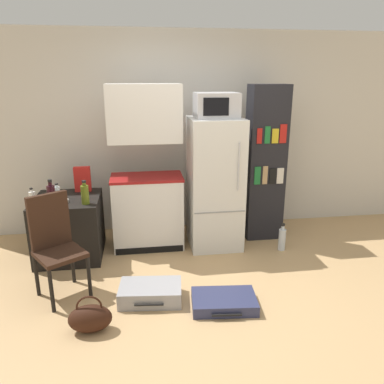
{
  "coord_description": "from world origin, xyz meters",
  "views": [
    {
      "loc": [
        -0.65,
        -2.99,
        2.04
      ],
      "look_at": [
        -0.09,
        0.85,
        0.84
      ],
      "focal_mm": 35.0,
      "sensor_mm": 36.0,
      "label": 1
    }
  ],
  "objects_px": {
    "kitchen_hutch": "(147,176)",
    "suitcase_small_flat": "(224,302)",
    "suitcase_large_flat": "(151,293)",
    "cereal_box": "(83,179)",
    "refrigerator": "(215,184)",
    "microwave": "(216,105)",
    "bottle_olive_oil": "(85,194)",
    "water_bottle_front": "(282,239)",
    "side_table": "(69,227)",
    "bottle_wine_dark": "(51,196)",
    "handbag": "(90,318)",
    "bookshelf": "(265,164)",
    "bottle_clear_short": "(57,193)",
    "bottle_milk_white": "(32,199)",
    "bowl": "(63,201)",
    "chair": "(55,239)"
  },
  "relations": [
    {
      "from": "bottle_clear_short",
      "to": "cereal_box",
      "type": "height_order",
      "value": "cereal_box"
    },
    {
      "from": "bookshelf",
      "to": "bottle_milk_white",
      "type": "xyz_separation_m",
      "value": [
        -2.72,
        -0.47,
        -0.18
      ]
    },
    {
      "from": "kitchen_hutch",
      "to": "bottle_clear_short",
      "type": "bearing_deg",
      "value": -169.79
    },
    {
      "from": "side_table",
      "to": "microwave",
      "type": "height_order",
      "value": "microwave"
    },
    {
      "from": "cereal_box",
      "to": "water_bottle_front",
      "type": "bearing_deg",
      "value": -11.72
    },
    {
      "from": "kitchen_hutch",
      "to": "bottle_wine_dark",
      "type": "bearing_deg",
      "value": -155.24
    },
    {
      "from": "cereal_box",
      "to": "refrigerator",
      "type": "bearing_deg",
      "value": -6.9
    },
    {
      "from": "bottle_clear_short",
      "to": "bowl",
      "type": "relative_size",
      "value": 1.55
    },
    {
      "from": "bottle_milk_white",
      "to": "cereal_box",
      "type": "height_order",
      "value": "cereal_box"
    },
    {
      "from": "bottle_clear_short",
      "to": "suitcase_small_flat",
      "type": "height_order",
      "value": "bottle_clear_short"
    },
    {
      "from": "bottle_clear_short",
      "to": "bookshelf",
      "type": "bearing_deg",
      "value": 6.02
    },
    {
      "from": "kitchen_hutch",
      "to": "suitcase_small_flat",
      "type": "height_order",
      "value": "kitchen_hutch"
    },
    {
      "from": "microwave",
      "to": "water_bottle_front",
      "type": "bearing_deg",
      "value": -20.76
    },
    {
      "from": "bottle_clear_short",
      "to": "suitcase_large_flat",
      "type": "bearing_deg",
      "value": -47.08
    },
    {
      "from": "refrigerator",
      "to": "cereal_box",
      "type": "height_order",
      "value": "refrigerator"
    },
    {
      "from": "microwave",
      "to": "bottle_wine_dark",
      "type": "height_order",
      "value": "microwave"
    },
    {
      "from": "suitcase_small_flat",
      "to": "side_table",
      "type": "bearing_deg",
      "value": 145.95
    },
    {
      "from": "bowl",
      "to": "chair",
      "type": "xyz_separation_m",
      "value": [
        0.03,
        -0.67,
        -0.15
      ]
    },
    {
      "from": "bottle_olive_oil",
      "to": "suitcase_small_flat",
      "type": "bearing_deg",
      "value": -39.0
    },
    {
      "from": "bookshelf",
      "to": "bowl",
      "type": "distance_m",
      "value": 2.47
    },
    {
      "from": "kitchen_hutch",
      "to": "bottle_olive_oil",
      "type": "distance_m",
      "value": 0.78
    },
    {
      "from": "microwave",
      "to": "suitcase_small_flat",
      "type": "height_order",
      "value": "microwave"
    },
    {
      "from": "bottle_olive_oil",
      "to": "bottle_clear_short",
      "type": "xyz_separation_m",
      "value": [
        -0.33,
        0.19,
        -0.03
      ]
    },
    {
      "from": "bottle_clear_short",
      "to": "water_bottle_front",
      "type": "xyz_separation_m",
      "value": [
        2.61,
        -0.19,
        -0.65
      ]
    },
    {
      "from": "kitchen_hutch",
      "to": "bowl",
      "type": "distance_m",
      "value": 0.99
    },
    {
      "from": "chair",
      "to": "kitchen_hutch",
      "type": "bearing_deg",
      "value": 13.21
    },
    {
      "from": "suitcase_large_flat",
      "to": "water_bottle_front",
      "type": "height_order",
      "value": "water_bottle_front"
    },
    {
      "from": "bottle_wine_dark",
      "to": "handbag",
      "type": "distance_m",
      "value": 1.43
    },
    {
      "from": "handbag",
      "to": "water_bottle_front",
      "type": "bearing_deg",
      "value": 30.04
    },
    {
      "from": "bottle_milk_white",
      "to": "water_bottle_front",
      "type": "distance_m",
      "value": 2.9
    },
    {
      "from": "suitcase_large_flat",
      "to": "bookshelf",
      "type": "bearing_deg",
      "value": 46.95
    },
    {
      "from": "handbag",
      "to": "cereal_box",
      "type": "bearing_deg",
      "value": 97.33
    },
    {
      "from": "microwave",
      "to": "suitcase_small_flat",
      "type": "relative_size",
      "value": 0.78
    },
    {
      "from": "bottle_clear_short",
      "to": "side_table",
      "type": "bearing_deg",
      "value": 25.19
    },
    {
      "from": "bowl",
      "to": "refrigerator",
      "type": "bearing_deg",
      "value": 7.05
    },
    {
      "from": "side_table",
      "to": "refrigerator",
      "type": "relative_size",
      "value": 0.48
    },
    {
      "from": "cereal_box",
      "to": "suitcase_large_flat",
      "type": "xyz_separation_m",
      "value": [
        0.73,
        -1.35,
        -0.78
      ]
    },
    {
      "from": "side_table",
      "to": "bottle_olive_oil",
      "type": "relative_size",
      "value": 2.9
    },
    {
      "from": "microwave",
      "to": "bottle_olive_oil",
      "type": "xyz_separation_m",
      "value": [
        -1.5,
        -0.3,
        -0.9
      ]
    },
    {
      "from": "bottle_clear_short",
      "to": "bottle_milk_white",
      "type": "bearing_deg",
      "value": -135.95
    },
    {
      "from": "bottle_olive_oil",
      "to": "cereal_box",
      "type": "bearing_deg",
      "value": 99.91
    },
    {
      "from": "suitcase_large_flat",
      "to": "cereal_box",
      "type": "bearing_deg",
      "value": 124.75
    },
    {
      "from": "bookshelf",
      "to": "handbag",
      "type": "height_order",
      "value": "bookshelf"
    },
    {
      "from": "suitcase_small_flat",
      "to": "water_bottle_front",
      "type": "relative_size",
      "value": 1.81
    },
    {
      "from": "kitchen_hutch",
      "to": "bottle_clear_short",
      "type": "xyz_separation_m",
      "value": [
        -1.01,
        -0.18,
        -0.11
      ]
    },
    {
      "from": "bottle_milk_white",
      "to": "water_bottle_front",
      "type": "relative_size",
      "value": 0.61
    },
    {
      "from": "bottle_milk_white",
      "to": "cereal_box",
      "type": "distance_m",
      "value": 0.68
    },
    {
      "from": "chair",
      "to": "handbag",
      "type": "relative_size",
      "value": 2.77
    },
    {
      "from": "side_table",
      "to": "water_bottle_front",
      "type": "height_order",
      "value": "side_table"
    },
    {
      "from": "bookshelf",
      "to": "bottle_milk_white",
      "type": "bearing_deg",
      "value": -170.17
    }
  ]
}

